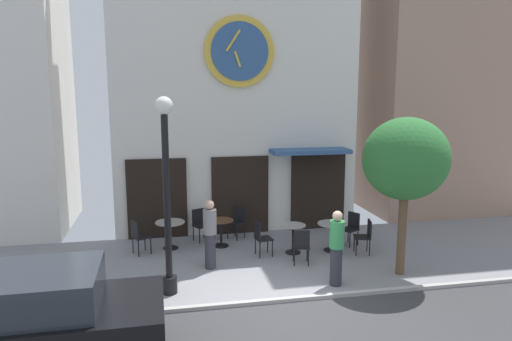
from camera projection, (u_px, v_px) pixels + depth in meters
The scene contains 19 objects.
ground_plane at pixel (297, 312), 9.10m from camera, with size 29.33×10.48×0.13m.
clock_building at pixel (232, 49), 14.41m from camera, with size 7.20×3.88×10.59m.
neighbor_building_right at pixel (451, 22), 16.39m from camera, with size 5.99×3.89×13.07m.
street_lamp at pixel (167, 197), 9.54m from camera, with size 0.36×0.36×4.09m.
street_tree at pixel (406, 160), 10.48m from camera, with size 1.96×1.76×3.63m.
cafe_table_center_right at pixel (170, 229), 12.57m from camera, with size 0.78×0.78×0.75m.
cafe_table_rightmost at pixel (221, 228), 12.76m from camera, with size 0.67×0.67×0.75m.
cafe_table_center at pixel (293, 234), 12.23m from camera, with size 0.64×0.64×0.76m.
cafe_table_near_door at pixel (332, 231), 12.39m from camera, with size 0.76×0.76×0.76m.
cafe_chair_left_end at pixel (351, 226), 12.89m from camera, with size 0.54×0.54×0.90m.
cafe_chair_curbside at pixel (365, 234), 12.17m from camera, with size 0.48×0.48×0.90m.
cafe_chair_facing_street at pixel (200, 222), 13.27m from camera, with size 0.54×0.54×0.90m.
cafe_chair_right_end at pixel (301, 244), 11.39m from camera, with size 0.48×0.48×0.90m.
cafe_chair_under_awning at pixel (138, 235), 12.14m from camera, with size 0.54×0.54×0.90m.
cafe_chair_near_lamp at pixel (261, 236), 12.02m from camera, with size 0.46×0.46×0.90m.
cafe_chair_corner at pixel (238, 220), 13.49m from camera, with size 0.56×0.56×0.90m.
pedestrian_green at pixel (337, 247), 10.15m from camera, with size 0.45×0.45×1.67m.
pedestrian_grey at pixel (210, 233), 11.13m from camera, with size 0.42×0.42×1.67m.
parked_car_black at pixel (18, 323), 7.07m from camera, with size 4.33×2.07×1.55m.
Camera 1 is at (-2.45, -8.59, 4.22)m, focal length 33.02 mm.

